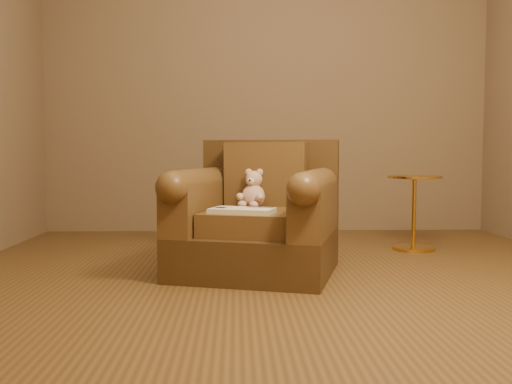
{
  "coord_description": "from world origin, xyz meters",
  "views": [
    {
      "loc": [
        -0.28,
        -3.2,
        0.72
      ],
      "look_at": [
        -0.17,
        0.11,
        0.49
      ],
      "focal_mm": 40.0,
      "sensor_mm": 36.0,
      "label": 1
    }
  ],
  "objects": [
    {
      "name": "guidebook",
      "position": [
        -0.25,
        -0.04,
        0.4
      ],
      "size": [
        0.39,
        0.31,
        0.03
      ],
      "rotation": [
        0.0,
        0.0,
        -0.33
      ],
      "color": "beige",
      "rests_on": "armchair"
    },
    {
      "name": "armchair",
      "position": [
        -0.15,
        0.19,
        0.31
      ],
      "size": [
        1.09,
        1.06,
        0.8
      ],
      "rotation": [
        0.0,
        0.0,
        -0.28
      ],
      "color": "#432E16",
      "rests_on": "floor"
    },
    {
      "name": "teddy_bear",
      "position": [
        -0.18,
        0.27,
        0.47
      ],
      "size": [
        0.18,
        0.2,
        0.24
      ],
      "rotation": [
        0.0,
        0.0,
        -0.42
      ],
      "color": "beige",
      "rests_on": "armchair"
    },
    {
      "name": "floor",
      "position": [
        0.0,
        0.0,
        0.0
      ],
      "size": [
        4.0,
        4.0,
        0.0
      ],
      "primitive_type": "plane",
      "color": "brown",
      "rests_on": "ground"
    },
    {
      "name": "side_table",
      "position": [
        1.03,
        0.93,
        0.3
      ],
      "size": [
        0.39,
        0.39,
        0.55
      ],
      "color": "gold",
      "rests_on": "floor"
    }
  ]
}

